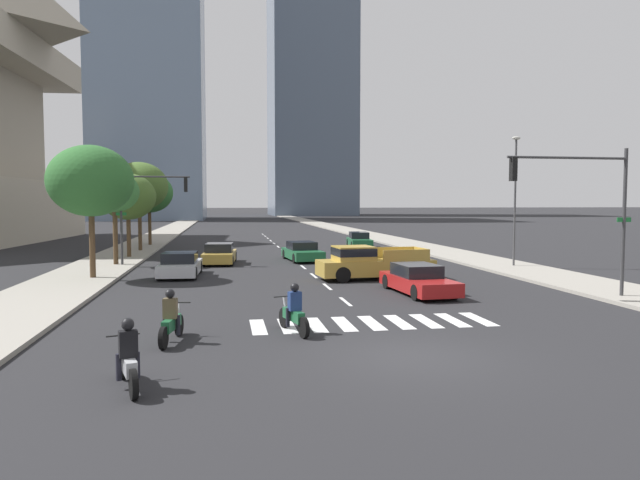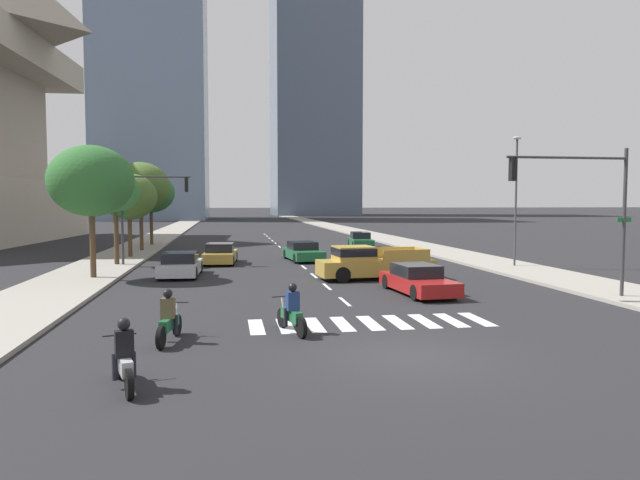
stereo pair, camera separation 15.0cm
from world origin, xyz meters
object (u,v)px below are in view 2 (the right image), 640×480
object	(u,v)px
motorcycle_third	(292,313)
traffic_signal_near	(581,194)
street_lamp_east	(516,191)
street_tree_nearest	(91,181)
pickup_truck	(370,263)
sedan_green_3	(303,252)
street_tree_fifth	(151,193)
traffic_signal_far	(148,200)
sedan_red_0	(418,280)
street_tree_fourth	(141,186)
street_tree_third	(129,197)
street_tree_second	(115,192)
sedan_silver_1	(181,265)
sedan_gold_4	(220,254)
motorcycle_lead	(124,361)
sedan_green_2	(361,240)
motorcycle_trailing	(169,321)

from	to	relation	value
motorcycle_third	traffic_signal_near	world-z (taller)	traffic_signal_near
street_lamp_east	street_tree_nearest	distance (m)	23.14
pickup_truck	sedan_green_3	size ratio (longest dim) A/B	1.24
motorcycle_third	street_tree_fifth	bearing A→B (deg)	-1.79
traffic_signal_near	traffic_signal_far	distance (m)	23.60
sedan_red_0	sedan_green_3	xyz separation A→B (m)	(-2.96, 14.40, 0.01)
pickup_truck	street_lamp_east	size ratio (longest dim) A/B	0.79
pickup_truck	street_tree_fourth	bearing A→B (deg)	-57.84
pickup_truck	traffic_signal_far	world-z (taller)	traffic_signal_far
traffic_signal_near	street_tree_third	distance (m)	28.47
pickup_truck	street_tree_second	size ratio (longest dim) A/B	1.06
street_tree_nearest	sedan_red_0	bearing A→B (deg)	-24.46
motorcycle_third	pickup_truck	distance (m)	12.26
sedan_silver_1	street_tree_second	bearing A→B (deg)	40.23
sedan_gold_4	traffic_signal_far	size ratio (longest dim) A/B	0.79
traffic_signal_near	street_tree_fourth	xyz separation A→B (m)	(-19.99, 25.61, 0.89)
motorcycle_lead	street_tree_fifth	size ratio (longest dim) A/B	0.32
sedan_gold_4	street_tree_third	size ratio (longest dim) A/B	0.78
motorcycle_third	street_tree_fourth	xyz separation A→B (m)	(-8.37, 29.32, 4.47)
motorcycle_lead	motorcycle_third	distance (m)	6.00
sedan_green_2	street_tree_nearest	distance (m)	25.72
sedan_gold_4	street_tree_second	size ratio (longest dim) A/B	0.80
street_tree_fifth	sedan_red_0	bearing A→B (deg)	-63.47
street_tree_third	street_tree_fourth	world-z (taller)	street_tree_fourth
motorcycle_third	street_tree_nearest	xyz separation A→B (m)	(-8.37, 12.98, 4.28)
sedan_green_2	traffic_signal_near	distance (m)	27.73
sedan_green_3	street_tree_second	world-z (taller)	street_tree_second
street_tree_nearest	street_tree_second	xyz separation A→B (m)	(0.00, 6.14, -0.42)
pickup_truck	street_tree_third	bearing A→B (deg)	-48.02
motorcycle_trailing	traffic_signal_near	world-z (taller)	traffic_signal_near
motorcycle_third	street_tree_second	world-z (taller)	street_tree_second
pickup_truck	traffic_signal_far	bearing A→B (deg)	-38.16
sedan_green_3	street_lamp_east	bearing A→B (deg)	55.91
motorcycle_third	pickup_truck	bearing A→B (deg)	-40.07
sedan_gold_4	sedan_silver_1	bearing A→B (deg)	166.58
motorcycle_trailing	motorcycle_third	world-z (taller)	same
sedan_red_0	sedan_green_2	size ratio (longest dim) A/B	1.04
motorcycle_third	sedan_silver_1	world-z (taller)	motorcycle_third
motorcycle_lead	sedan_gold_4	world-z (taller)	motorcycle_lead
street_tree_fifth	street_lamp_east	bearing A→B (deg)	-41.91
sedan_green_2	street_tree_fourth	world-z (taller)	street_tree_fourth
street_lamp_east	motorcycle_third	bearing A→B (deg)	-135.25
motorcycle_lead	sedan_red_0	size ratio (longest dim) A/B	0.42
pickup_truck	sedan_red_0	size ratio (longest dim) A/B	1.21
street_lamp_east	street_tree_second	world-z (taller)	street_lamp_east
motorcycle_third	street_tree_nearest	world-z (taller)	street_tree_nearest
sedan_red_0	sedan_silver_1	size ratio (longest dim) A/B	1.11
pickup_truck	street_tree_fifth	size ratio (longest dim) A/B	0.94
traffic_signal_near	street_tree_fourth	bearing A→B (deg)	-52.02
sedan_silver_1	street_tree_third	xyz separation A→B (m)	(-4.13, 10.22, 3.63)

